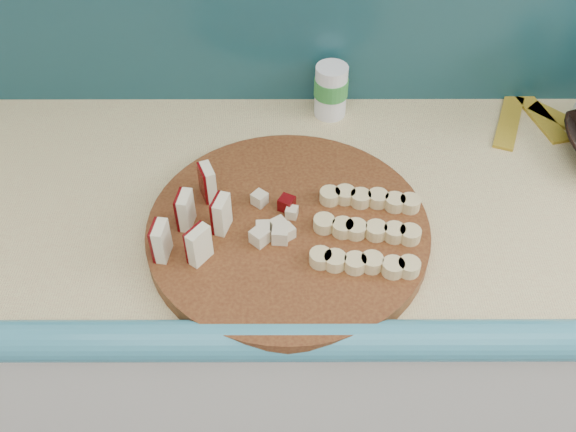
{
  "coord_description": "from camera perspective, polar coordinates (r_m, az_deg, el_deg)",
  "views": [
    {
      "loc": [
        -0.18,
        0.7,
        1.69
      ],
      "look_at": [
        -0.18,
        1.4,
        0.96
      ],
      "focal_mm": 40.0,
      "sensor_mm": 36.0,
      "label": 1
    }
  ],
  "objects": [
    {
      "name": "cutting_board",
      "position": [
        1.04,
        0.0,
        -1.31
      ],
      "size": [
        0.52,
        0.52,
        0.03
      ],
      "primitive_type": "cylinder",
      "rotation": [
        0.0,
        0.0,
        -0.16
      ],
      "color": "#441C0E",
      "rests_on": "kitchen_counter"
    },
    {
      "name": "apple_wedges",
      "position": [
        1.0,
        -8.29,
        -0.15
      ],
      "size": [
        0.11,
        0.18,
        0.06
      ],
      "color": "#F2EBC1",
      "rests_on": "cutting_board"
    },
    {
      "name": "canister",
      "position": [
        1.26,
        3.84,
        11.13
      ],
      "size": [
        0.07,
        0.07,
        0.11
      ],
      "rotation": [
        0.0,
        0.0,
        -0.14
      ],
      "color": "white",
      "rests_on": "kitchen_counter"
    },
    {
      "name": "apple_chunks",
      "position": [
        1.02,
        -1.59,
        -0.17
      ],
      "size": [
        0.06,
        0.07,
        0.02
      ],
      "color": "beige",
      "rests_on": "cutting_board"
    },
    {
      "name": "banana_slices",
      "position": [
        1.01,
        7.0,
        -1.16
      ],
      "size": [
        0.19,
        0.19,
        0.02
      ],
      "color": "#DFC988",
      "rests_on": "cutting_board"
    },
    {
      "name": "kitchen_counter",
      "position": [
        1.5,
        11.03,
        -10.6
      ],
      "size": [
        2.2,
        0.63,
        0.91
      ],
      "color": "silver",
      "rests_on": "ground"
    },
    {
      "name": "banana_peel",
      "position": [
        1.36,
        21.46,
        7.91
      ],
      "size": [
        0.24,
        0.2,
        0.01
      ],
      "rotation": [
        0.0,
        0.0,
        0.07
      ],
      "color": "gold",
      "rests_on": "kitchen_counter"
    }
  ]
}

